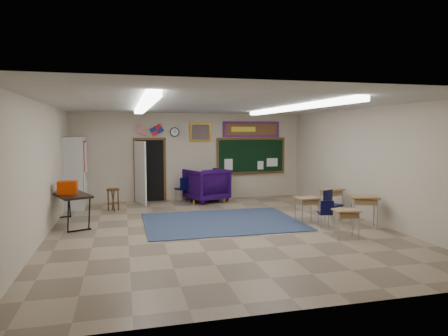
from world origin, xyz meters
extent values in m
plane|color=gray|center=(0.00, 0.00, 0.00)|extent=(9.00, 9.00, 0.00)
cube|color=#BBAF97|center=(0.00, 4.50, 1.50)|extent=(8.00, 0.04, 3.00)
cube|color=#BBAF97|center=(0.00, -4.50, 1.50)|extent=(8.00, 0.04, 3.00)
cube|color=#BBAF97|center=(-4.00, 0.00, 1.50)|extent=(0.04, 9.00, 3.00)
cube|color=#BBAF97|center=(4.00, 0.00, 1.50)|extent=(0.04, 9.00, 3.00)
cube|color=#B9B9B5|center=(0.00, 0.00, 3.00)|extent=(8.00, 9.00, 0.04)
cube|color=#2C3B55|center=(0.20, 0.80, 0.01)|extent=(4.00, 3.00, 0.02)
cube|color=black|center=(-1.40, 4.49, 1.05)|extent=(0.95, 0.04, 2.10)
cube|color=silver|center=(-1.75, 4.05, 1.03)|extent=(0.35, 0.86, 2.05)
cube|color=brown|center=(2.20, 4.47, 1.50)|extent=(2.55, 0.05, 1.30)
cube|color=black|center=(2.20, 4.46, 1.50)|extent=(2.40, 0.03, 1.15)
cube|color=brown|center=(2.20, 4.41, 0.90)|extent=(2.40, 0.12, 0.04)
cube|color=#A50E19|center=(2.20, 4.47, 2.45)|extent=(2.10, 0.04, 0.55)
cube|color=brown|center=(2.20, 4.46, 2.45)|extent=(1.90, 0.03, 0.40)
cube|color=#95681D|center=(0.35, 4.47, 2.35)|extent=(0.75, 0.05, 0.65)
cube|color=#A51466|center=(0.35, 4.46, 2.35)|extent=(0.62, 0.03, 0.52)
cylinder|color=black|center=(-0.55, 4.47, 2.35)|extent=(0.32, 0.05, 0.32)
cylinder|color=white|center=(-0.55, 4.45, 2.35)|extent=(0.26, 0.02, 0.26)
cube|color=#B9B9B4|center=(-3.72, 3.85, 1.10)|extent=(0.55, 1.25, 2.20)
imported|color=#1B0538|center=(0.44, 3.94, 0.57)|extent=(1.57, 1.59, 1.13)
cube|color=#9F7E4A|center=(2.26, 0.04, 0.67)|extent=(0.62, 0.49, 0.04)
cube|color=brown|center=(2.26, 0.04, 0.58)|extent=(0.54, 0.42, 0.12)
cube|color=#9F7E4A|center=(3.46, 0.95, 0.72)|extent=(0.75, 0.66, 0.04)
cube|color=brown|center=(3.46, 0.95, 0.62)|extent=(0.64, 0.56, 0.12)
cube|color=#9F7E4A|center=(2.46, -1.47, 0.63)|extent=(0.60, 0.48, 0.04)
cube|color=brown|center=(2.46, -1.47, 0.54)|extent=(0.52, 0.41, 0.11)
cube|color=#9F7E4A|center=(3.45, -0.67, 0.77)|extent=(0.80, 0.71, 0.04)
cube|color=brown|center=(3.45, -0.67, 0.66)|extent=(0.69, 0.61, 0.13)
cube|color=black|center=(-3.65, 1.51, 0.80)|extent=(1.36, 2.12, 0.06)
cube|color=#CB4603|center=(-3.63, 1.23, 0.99)|extent=(0.45, 0.33, 0.31)
cylinder|color=#4B3016|center=(-2.59, 3.05, 0.64)|extent=(0.38, 0.38, 0.04)
torus|color=#4B3016|center=(-2.59, 3.05, 0.22)|extent=(0.31, 0.31, 0.02)
camera|label=1|loc=(-2.28, -9.19, 2.36)|focal=32.00mm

